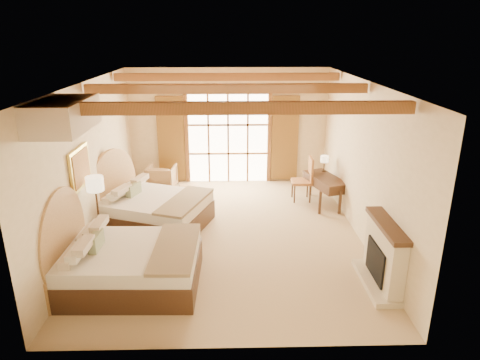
{
  "coord_description": "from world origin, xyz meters",
  "views": [
    {
      "loc": [
        0.04,
        -8.28,
        4.12
      ],
      "look_at": [
        0.25,
        0.2,
        1.15
      ],
      "focal_mm": 32.0,
      "sensor_mm": 36.0,
      "label": 1
    }
  ],
  "objects_px": {
    "bed_far": "(148,207)",
    "desk": "(325,190)",
    "nightstand": "(95,248)",
    "bed_near": "(120,261)",
    "armchair": "(162,177)"
  },
  "relations": [
    {
      "from": "nightstand",
      "to": "armchair",
      "type": "xyz_separation_m",
      "value": [
        0.65,
        3.95,
        0.03
      ]
    },
    {
      "from": "armchair",
      "to": "bed_near",
      "type": "bearing_deg",
      "value": 95.27
    },
    {
      "from": "bed_far",
      "to": "desk",
      "type": "height_order",
      "value": "bed_far"
    },
    {
      "from": "bed_far",
      "to": "armchair",
      "type": "distance_m",
      "value": 2.31
    },
    {
      "from": "bed_far",
      "to": "armchair",
      "type": "relative_size",
      "value": 3.64
    },
    {
      "from": "nightstand",
      "to": "bed_near",
      "type": "bearing_deg",
      "value": -58.77
    },
    {
      "from": "bed_near",
      "to": "nightstand",
      "type": "height_order",
      "value": "bed_near"
    },
    {
      "from": "bed_near",
      "to": "bed_far",
      "type": "relative_size",
      "value": 0.85
    },
    {
      "from": "bed_near",
      "to": "desk",
      "type": "xyz_separation_m",
      "value": [
        4.23,
        3.52,
        -0.07
      ]
    },
    {
      "from": "bed_near",
      "to": "desk",
      "type": "relative_size",
      "value": 1.62
    },
    {
      "from": "bed_near",
      "to": "nightstand",
      "type": "xyz_separation_m",
      "value": [
        -0.64,
        0.73,
        -0.15
      ]
    },
    {
      "from": "nightstand",
      "to": "desk",
      "type": "distance_m",
      "value": 5.61
    },
    {
      "from": "nightstand",
      "to": "desk",
      "type": "xyz_separation_m",
      "value": [
        4.87,
        2.79,
        0.08
      ]
    },
    {
      "from": "bed_near",
      "to": "nightstand",
      "type": "relative_size",
      "value": 3.78
    },
    {
      "from": "bed_far",
      "to": "armchair",
      "type": "height_order",
      "value": "bed_far"
    }
  ]
}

